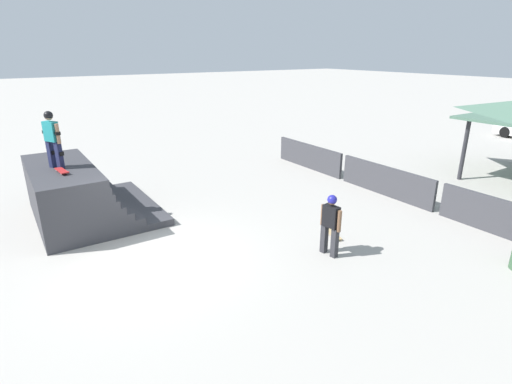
{
  "coord_description": "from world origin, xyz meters",
  "views": [
    {
      "loc": [
        8.83,
        -2.68,
        4.92
      ],
      "look_at": [
        -0.51,
        3.45,
        0.94
      ],
      "focal_mm": 28.0,
      "sensor_mm": 36.0,
      "label": 1
    }
  ],
  "objects": [
    {
      "name": "ground_plane",
      "position": [
        0.0,
        0.0,
        0.0
      ],
      "size": [
        160.0,
        160.0,
        0.0
      ],
      "primitive_type": "plane",
      "color": "#ADA8A0"
    },
    {
      "name": "quarter_pipe_ramp",
      "position": [
        -3.71,
        -1.01,
        0.75
      ],
      "size": [
        4.26,
        3.43,
        1.71
      ],
      "color": "#38383D",
      "rests_on": "ground"
    },
    {
      "name": "skater_on_deck",
      "position": [
        -3.58,
        -1.4,
        2.65
      ],
      "size": [
        0.68,
        0.48,
        1.63
      ],
      "rotation": [
        0.0,
        0.0,
        0.52
      ],
      "color": "#1E2347",
      "rests_on": "quarter_pipe_ramp"
    },
    {
      "name": "skateboard_on_deck",
      "position": [
        -2.97,
        -1.37,
        1.77
      ],
      "size": [
        0.77,
        0.29,
        0.09
      ],
      "rotation": [
        0.0,
        0.0,
        0.12
      ],
      "color": "silver",
      "rests_on": "quarter_pipe_ramp"
    },
    {
      "name": "bystander_walking",
      "position": [
        2.26,
        3.85,
        0.94
      ],
      "size": [
        0.63,
        0.26,
        1.61
      ],
      "rotation": [
        0.0,
        0.0,
        3.26
      ],
      "color": "#2D2D33",
      "rests_on": "ground"
    },
    {
      "name": "skateboard_on_ground",
      "position": [
        1.48,
        4.71,
        0.06
      ],
      "size": [
        0.85,
        0.45,
        0.09
      ],
      "rotation": [
        0.0,
        0.0,
        2.82
      ],
      "color": "green",
      "rests_on": "ground"
    },
    {
      "name": "barrier_fence",
      "position": [
        0.04,
        8.61,
        0.53
      ],
      "size": [
        12.32,
        0.12,
        1.05
      ],
      "color": "#3D3D42",
      "rests_on": "ground"
    }
  ]
}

